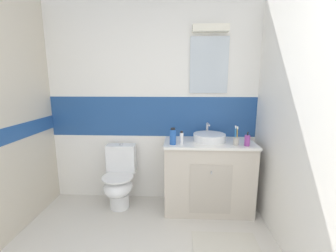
# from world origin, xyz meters

# --- Properties ---
(wall_back_tiled) EXTENTS (3.20, 0.20, 2.50)m
(wall_back_tiled) POSITION_xyz_m (0.01, 2.45, 1.26)
(wall_back_tiled) COLOR white
(wall_back_tiled) RESTS_ON ground_plane
(wall_right_plain) EXTENTS (0.10, 3.48, 2.50)m
(wall_right_plain) POSITION_xyz_m (1.35, 1.20, 1.25)
(wall_right_plain) COLOR white
(wall_right_plain) RESTS_ON ground_plane
(vanity_cabinet) EXTENTS (1.04, 0.52, 0.85)m
(vanity_cabinet) POSITION_xyz_m (0.69, 2.15, 0.43)
(vanity_cabinet) COLOR beige
(vanity_cabinet) RESTS_ON ground_plane
(sink_basin) EXTENTS (0.38, 0.42, 0.19)m
(sink_basin) POSITION_xyz_m (0.70, 2.18, 0.90)
(sink_basin) COLOR white
(sink_basin) RESTS_ON vanity_cabinet
(toilet) EXTENTS (0.37, 0.50, 0.77)m
(toilet) POSITION_xyz_m (-0.39, 2.16, 0.36)
(toilet) COLOR white
(toilet) RESTS_ON ground_plane
(toothbrush_cup) EXTENTS (0.06, 0.06, 0.22)m
(toothbrush_cup) POSITION_xyz_m (0.97, 2.01, 0.91)
(toothbrush_cup) COLOR #B2ADA3
(toothbrush_cup) RESTS_ON vanity_cabinet
(soap_dispenser) EXTENTS (0.06, 0.06, 0.16)m
(soap_dispenser) POSITION_xyz_m (1.08, 1.99, 0.91)
(soap_dispenser) COLOR #993F99
(soap_dispenser) RESTS_ON vanity_cabinet
(mouthwash_bottle) EXTENTS (0.07, 0.07, 0.19)m
(mouthwash_bottle) POSITION_xyz_m (0.27, 2.01, 0.94)
(mouthwash_bottle) COLOR #2659B2
(mouthwash_bottle) RESTS_ON vanity_cabinet
(deodorant_spray_can) EXTENTS (0.04, 0.04, 0.15)m
(deodorant_spray_can) POSITION_xyz_m (0.37, 2.03, 0.92)
(deodorant_spray_can) COLOR white
(deodorant_spray_can) RESTS_ON vanity_cabinet
(bath_mat) EXTENTS (0.63, 0.33, 0.01)m
(bath_mat) POSITION_xyz_m (0.79, 1.52, 0.01)
(bath_mat) COLOR beige
(bath_mat) RESTS_ON ground_plane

